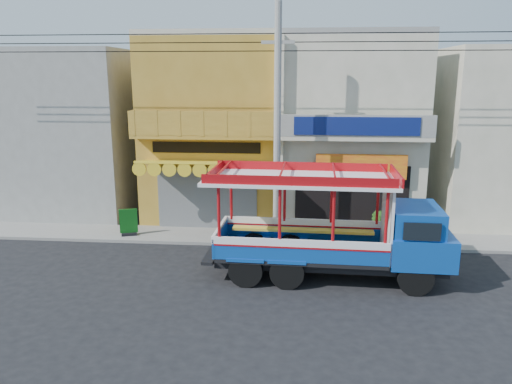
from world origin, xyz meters
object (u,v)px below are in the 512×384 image
potted_plant_a (393,225)px  potted_plant_b (379,225)px  utility_pole (281,115)px  potted_plant_c (428,226)px  green_sign (129,224)px  songthaew_truck (346,227)px

potted_plant_a → potted_plant_b: potted_plant_a is taller
utility_pole → potted_plant_a: size_ratio=24.97×
potted_plant_a → potted_plant_c: (1.47, 0.37, -0.09)m
potted_plant_b → green_sign: bearing=39.9°
utility_pole → potted_plant_c: utility_pole is taller
green_sign → potted_plant_b: 10.02m
utility_pole → green_sign: 7.60m
utility_pole → potted_plant_b: 5.89m
utility_pole → green_sign: utility_pole is taller
potted_plant_c → potted_plant_a: bearing=-60.6°
songthaew_truck → potted_plant_a: bearing=60.3°
songthaew_truck → green_sign: songthaew_truck is taller
potted_plant_a → potted_plant_c: potted_plant_a is taller
songthaew_truck → potted_plant_b: (1.65, 3.87, -1.07)m
songthaew_truck → potted_plant_a: (2.19, 3.83, -1.05)m
green_sign → potted_plant_a: 10.56m
utility_pole → potted_plant_b: (3.87, 0.79, -4.36)m
green_sign → potted_plant_a: size_ratio=0.98×
utility_pole → songthaew_truck: utility_pole is taller
potted_plant_b → potted_plant_a: bearing=-146.6°
songthaew_truck → green_sign: (-8.36, 3.42, -1.15)m
potted_plant_b → potted_plant_c: (2.00, 0.34, -0.08)m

